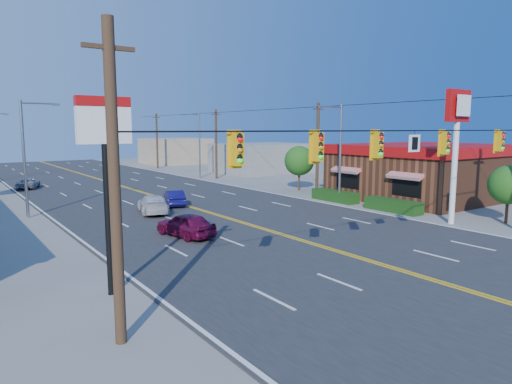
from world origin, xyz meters
TOP-DOWN VIEW (x-y plane):
  - ground at (0.00, 0.00)m, footprint 160.00×160.00m
  - road at (0.00, 20.00)m, footprint 20.00×120.00m
  - signal_span at (-0.12, 0.00)m, footprint 24.32×0.34m
  - kfc at (19.90, 12.00)m, footprint 16.30×12.40m
  - kfc_pylon at (11.00, 4.00)m, footprint 2.20×0.36m
  - pizza_hut_sign at (-11.00, 4.00)m, footprint 1.90×0.30m
  - streetlight_se at (10.79, 14.00)m, footprint 2.55×0.25m
  - streetlight_ne at (10.79, 38.00)m, footprint 2.55×0.25m
  - streetlight_sw at (-10.79, 22.00)m, footprint 2.55×0.25m
  - utility_pole_near at (12.20, 18.00)m, footprint 0.28×0.28m
  - utility_pole_mid at (12.20, 36.00)m, footprint 0.28×0.28m
  - utility_pole_far at (12.20, 54.00)m, footprint 0.28×0.28m
  - tree_kfc_rear at (13.50, 22.00)m, footprint 2.94×2.94m
  - tree_kfc_front at (14.00, 2.00)m, footprint 2.52×2.52m
  - bld_east_mid at (22.00, 40.00)m, footprint 12.00×10.00m
  - bld_east_far at (19.00, 62.00)m, footprint 10.00×10.00m
  - car_magenta at (-4.72, 10.46)m, footprint 2.30×4.21m
  - car_blue at (-0.70, 20.52)m, footprint 2.32×3.93m
  - car_white at (-3.39, 18.34)m, footprint 2.94×4.87m
  - car_silver at (-8.40, 38.67)m, footprint 3.03×4.28m

SIDE VIEW (x-z plane):
  - ground at x=0.00m, z-range 0.00..0.00m
  - road at x=0.00m, z-range 0.00..0.06m
  - car_silver at x=-8.40m, z-range 0.00..1.08m
  - car_blue at x=-0.70m, z-range 0.00..1.22m
  - car_white at x=-3.39m, z-range 0.00..1.32m
  - car_magenta at x=-4.72m, z-range 0.00..1.36m
  - bld_east_mid at x=22.00m, z-range 0.00..4.00m
  - bld_east_far at x=19.00m, z-range 0.00..4.40m
  - kfc at x=19.90m, z-range 0.03..4.73m
  - tree_kfc_front at x=14.00m, z-range 0.62..4.40m
  - tree_kfc_rear at x=13.50m, z-range 0.73..5.14m
  - utility_pole_near at x=12.20m, z-range 0.00..8.40m
  - utility_pole_mid at x=12.20m, z-range 0.00..8.40m
  - utility_pole_far at x=12.20m, z-range 0.00..8.40m
  - streetlight_se at x=10.79m, z-range 0.51..8.51m
  - streetlight_ne at x=10.79m, z-range 0.51..8.51m
  - streetlight_sw at x=-10.79m, z-range 0.51..8.51m
  - signal_span at x=-0.12m, z-range 0.39..9.39m
  - pizza_hut_sign at x=-11.00m, z-range 1.76..8.61m
  - kfc_pylon at x=11.00m, z-range 1.79..10.29m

